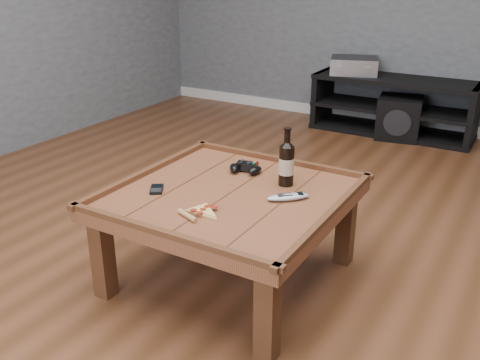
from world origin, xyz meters
The scene contains 11 objects.
ground centered at (0.00, 0.00, 0.00)m, with size 6.00×6.00×0.00m, color #492914.
baseboard centered at (0.00, 2.99, 0.05)m, with size 5.00×0.02×0.10m, color silver.
coffee_table centered at (0.00, 0.00, 0.39)m, with size 1.03×1.03×0.48m.
media_console centered at (0.00, 2.75, 0.25)m, with size 1.40×0.45×0.50m.
beer_bottle centered at (0.18, 0.22, 0.56)m, with size 0.07×0.07×0.28m.
game_controller centered at (-0.07, 0.26, 0.47)m, with size 0.18×0.14×0.05m.
pizza_slice centered at (0.01, -0.25, 0.46)m, with size 0.20×0.25×0.02m.
smartphone centered at (-0.31, -0.15, 0.46)m, with size 0.11×0.12×0.01m.
remote_control centered at (0.26, 0.07, 0.46)m, with size 0.18×0.18×0.03m.
av_receiver centered at (-0.38, 2.74, 0.57)m, with size 0.49×0.45×0.14m.
subwoofer centered at (0.09, 2.66, 0.18)m, with size 0.41×0.41×0.36m.
Camera 1 is at (1.18, -1.91, 1.43)m, focal length 40.00 mm.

